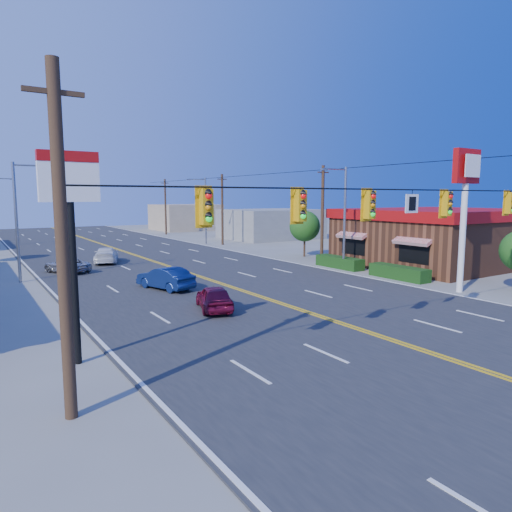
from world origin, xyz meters
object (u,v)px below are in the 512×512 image
signal_span (389,218)px  car_white (106,256)px  kfc (438,236)px  pizza_hut_sign (71,213)px  kfc_pylon (465,191)px  car_magenta (214,299)px  car_blue (165,279)px  car_silver (67,266)px

signal_span → car_white: 28.37m
kfc → pizza_hut_sign: size_ratio=2.38×
kfc_pylon → car_white: 28.52m
kfc → car_magenta: 23.93m
signal_span → kfc_pylon: (11.12, 4.00, 1.16)m
kfc_pylon → car_magenta: (-14.63, 3.97, -5.41)m
pizza_hut_sign → car_blue: pizza_hut_sign is taller
car_magenta → car_blue: size_ratio=0.89×
kfc_pylon → pizza_hut_sign: size_ratio=1.24×
signal_span → kfc: size_ratio=1.49×
kfc → car_magenta: bearing=-170.3°
car_magenta → car_silver: bearing=-58.4°
kfc → kfc_pylon: (-8.90, -8.00, 3.66)m
kfc_pylon → car_silver: kfc_pylon is taller
kfc_pylon → pizza_hut_sign: bearing=180.0°
pizza_hut_sign → car_blue: bearing=54.6°
pizza_hut_sign → kfc: bearing=14.5°
kfc_pylon → car_white: size_ratio=1.85×
car_white → car_silver: bearing=61.7°
pizza_hut_sign → car_white: size_ratio=1.49×
kfc_pylon → car_silver: size_ratio=2.17×
signal_span → car_blue: 15.28m
kfc_pylon → car_blue: size_ratio=2.05×
pizza_hut_sign → car_silver: size_ratio=1.75×
car_silver → car_magenta: bearing=79.4°
car_white → car_magenta: bearing=108.5°
car_silver → kfc: bearing=131.7°
kfc → signal_span: bearing=-149.1°
kfc_pylon → car_silver: bearing=132.8°
signal_span → car_white: bearing=97.4°
pizza_hut_sign → kfc_pylon: bearing=0.0°
car_blue → car_silver: car_blue is taller
pizza_hut_sign → car_blue: size_ratio=1.65×
kfc_pylon → pizza_hut_sign: 22.02m
signal_span → pizza_hut_sign: 11.60m
kfc → car_white: 28.49m
car_silver → signal_span: bearing=82.8°
car_blue → kfc_pylon: bearing=128.5°
kfc → pizza_hut_sign: 32.04m
kfc → car_blue: (-23.63, 2.24, -1.70)m
pizza_hut_sign → car_magenta: 9.53m
car_silver → car_white: bearing=-161.1°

